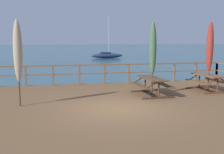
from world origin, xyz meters
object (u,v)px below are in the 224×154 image
at_px(picnic_table_mid_centre, 152,82).
at_px(patio_umbrella_short_front, 153,49).
at_px(picnic_table_front_left, 208,79).
at_px(patio_umbrella_tall_back_left, 210,47).
at_px(patio_umbrella_tall_mid_right, 18,51).
at_px(sailboat_distant, 107,55).

xyz_separation_m(picnic_table_mid_centre, patio_umbrella_short_front, (0.05, 0.08, 1.46)).
xyz_separation_m(picnic_table_front_left, picnic_table_mid_centre, (-3.02, -0.41, 0.00)).
height_order(picnic_table_front_left, patio_umbrella_tall_back_left, patio_umbrella_tall_back_left).
distance_m(picnic_table_mid_centre, patio_umbrella_tall_mid_right, 5.68).
distance_m(patio_umbrella_tall_mid_right, sailboat_distant, 41.14).
height_order(picnic_table_front_left, patio_umbrella_short_front, patio_umbrella_short_front).
relative_size(picnic_table_front_left, patio_umbrella_short_front, 0.60).
relative_size(patio_umbrella_tall_mid_right, sailboat_distant, 0.40).
bearing_deg(picnic_table_mid_centre, patio_umbrella_short_front, 54.78).
bearing_deg(sailboat_distant, patio_umbrella_short_front, -98.87).
distance_m(patio_umbrella_tall_mid_right, patio_umbrella_short_front, 5.57).
bearing_deg(picnic_table_front_left, picnic_table_mid_centre, -172.32).
bearing_deg(patio_umbrella_short_front, picnic_table_front_left, 6.34).
bearing_deg(picnic_table_mid_centre, patio_umbrella_tall_back_left, 7.39).
distance_m(picnic_table_front_left, patio_umbrella_short_front, 3.32).
distance_m(picnic_table_front_left, patio_umbrella_tall_mid_right, 8.66).
relative_size(picnic_table_front_left, picnic_table_mid_centre, 0.94).
xyz_separation_m(picnic_table_front_left, patio_umbrella_short_front, (-2.96, -0.33, 1.47)).
bearing_deg(patio_umbrella_tall_mid_right, picnic_table_front_left, 8.88).
bearing_deg(picnic_table_mid_centre, picnic_table_front_left, 7.68).
bearing_deg(sailboat_distant, picnic_table_mid_centre, -98.93).
height_order(picnic_table_mid_centre, patio_umbrella_tall_mid_right, patio_umbrella_tall_mid_right).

